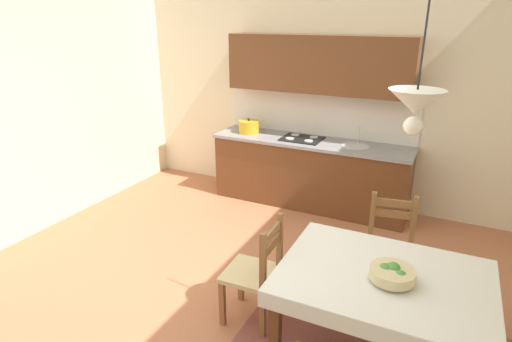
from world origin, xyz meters
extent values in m
cube|color=#B7704C|center=(0.00, 0.00, -0.05)|extent=(6.17, 6.11, 0.10)
cube|color=beige|center=(0.00, 2.81, 1.98)|extent=(6.17, 0.12, 3.97)
cube|color=brown|center=(-0.16, 2.44, 0.43)|extent=(2.56, 0.60, 0.86)
cube|color=gray|center=(-0.16, 2.43, 0.88)|extent=(2.59, 0.63, 0.04)
cube|color=silver|center=(-0.16, 2.74, 1.18)|extent=(2.56, 0.01, 0.55)
cube|color=brown|center=(-0.16, 2.57, 1.85)|extent=(2.35, 0.34, 0.70)
cube|color=black|center=(-0.16, 2.17, 0.04)|extent=(2.52, 0.02, 0.09)
cylinder|color=silver|center=(0.41, 2.44, 0.90)|extent=(0.34, 0.34, 0.02)
cylinder|color=silver|center=(0.41, 2.58, 1.01)|extent=(0.02, 0.02, 0.22)
cube|color=black|center=(-0.29, 2.44, 0.91)|extent=(0.52, 0.42, 0.01)
cylinder|color=silver|center=(-0.42, 2.34, 0.92)|extent=(0.11, 0.11, 0.01)
cylinder|color=silver|center=(-0.16, 2.34, 0.92)|extent=(0.11, 0.11, 0.01)
cylinder|color=silver|center=(-0.42, 2.54, 0.92)|extent=(0.11, 0.11, 0.01)
cylinder|color=silver|center=(-0.16, 2.54, 0.92)|extent=(0.11, 0.11, 0.01)
cylinder|color=gold|center=(-1.06, 2.42, 0.98)|extent=(0.28, 0.28, 0.15)
cylinder|color=gold|center=(-1.06, 2.42, 1.06)|extent=(0.29, 0.29, 0.02)
sphere|color=black|center=(-1.06, 2.42, 1.08)|extent=(0.04, 0.04, 0.04)
cube|color=brown|center=(1.21, 0.01, 0.74)|extent=(1.37, 1.01, 0.02)
cube|color=brown|center=(0.60, -0.44, 0.36)|extent=(0.07, 0.07, 0.73)
cube|color=brown|center=(0.59, 0.44, 0.36)|extent=(0.07, 0.07, 0.73)
cube|color=brown|center=(1.82, 0.45, 0.36)|extent=(0.07, 0.07, 0.73)
cube|color=silver|center=(1.21, 0.01, 0.75)|extent=(1.43, 1.07, 0.00)
cube|color=silver|center=(1.22, -0.52, 0.69)|extent=(1.41, 0.02, 0.12)
cube|color=silver|center=(1.21, 0.54, 0.69)|extent=(1.41, 0.02, 0.12)
cube|color=silver|center=(0.51, 0.00, 0.69)|extent=(0.02, 1.06, 0.12)
cube|color=silver|center=(1.92, 0.02, 0.69)|extent=(0.02, 1.06, 0.12)
cube|color=#D1BC89|center=(0.17, 0.05, 0.43)|extent=(0.44, 0.44, 0.04)
cube|color=olive|center=(0.00, -0.14, 0.21)|extent=(0.05, 0.05, 0.41)
cube|color=olive|center=(-0.02, 0.22, 0.21)|extent=(0.05, 0.05, 0.41)
cube|color=olive|center=(0.36, -0.12, 0.46)|extent=(0.05, 0.05, 0.93)
cube|color=olive|center=(0.34, 0.24, 0.46)|extent=(0.05, 0.05, 0.93)
cube|color=olive|center=(0.35, 0.06, 0.84)|extent=(0.04, 0.32, 0.07)
cube|color=olive|center=(0.35, 0.06, 0.74)|extent=(0.04, 0.32, 0.07)
cube|color=#D1BC89|center=(1.14, 0.86, 0.43)|extent=(0.49, 0.49, 0.04)
cube|color=olive|center=(1.35, 0.71, 0.21)|extent=(0.05, 0.05, 0.41)
cube|color=olive|center=(1.00, 0.65, 0.21)|extent=(0.05, 0.05, 0.41)
cube|color=olive|center=(1.29, 1.07, 0.46)|extent=(0.05, 0.05, 0.93)
cube|color=olive|center=(0.93, 1.01, 0.46)|extent=(0.05, 0.05, 0.93)
cube|color=olive|center=(1.11, 1.04, 0.84)|extent=(0.32, 0.08, 0.07)
cube|color=olive|center=(1.11, 1.04, 0.74)|extent=(0.32, 0.08, 0.07)
cylinder|color=beige|center=(1.27, -0.05, 0.77)|extent=(0.17, 0.17, 0.02)
cylinder|color=beige|center=(1.27, -0.05, 0.81)|extent=(0.30, 0.30, 0.07)
sphere|color=#4C8E3D|center=(1.22, -0.04, 0.82)|extent=(0.09, 0.09, 0.09)
sphere|color=#4C8E3D|center=(1.32, -0.07, 0.82)|extent=(0.08, 0.08, 0.08)
sphere|color=#4C8E3D|center=(1.27, -0.02, 0.83)|extent=(0.10, 0.10, 0.10)
cylinder|color=black|center=(1.27, -0.05, 2.28)|extent=(0.01, 0.01, 0.57)
cone|color=silver|center=(1.27, -0.05, 1.96)|extent=(0.32, 0.32, 0.14)
sphere|color=white|center=(1.27, -0.05, 1.82)|extent=(0.11, 0.11, 0.11)
camera|label=1|loc=(1.50, -2.57, 2.42)|focal=29.49mm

